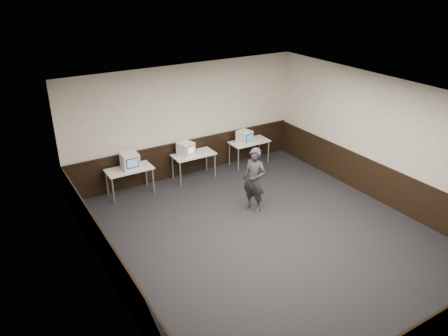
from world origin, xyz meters
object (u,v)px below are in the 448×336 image
at_px(emac_left, 130,161).
at_px(person, 254,180).
at_px(emac_right, 245,137).
at_px(desk_center, 194,156).
at_px(desk_right, 249,143).
at_px(emac_center, 186,149).
at_px(desk_left, 129,171).

distance_m(emac_left, person, 3.29).
xyz_separation_m(emac_right, person, (-1.25, -2.31, -0.12)).
bearing_deg(emac_right, desk_center, 164.64).
bearing_deg(desk_right, desk_center, 180.00).
height_order(emac_center, emac_right, emac_center).
bearing_deg(emac_center, person, -91.83).
distance_m(desk_center, person, 2.40).
height_order(emac_left, emac_right, emac_left).
distance_m(emac_center, person, 2.46).
distance_m(desk_left, emac_center, 1.69).
bearing_deg(emac_left, emac_center, 3.08).
bearing_deg(person, desk_right, 123.87).
height_order(desk_left, person, person).
height_order(desk_left, desk_right, same).
distance_m(desk_right, emac_right, 0.33).
relative_size(desk_left, desk_center, 1.00).
xyz_separation_m(emac_center, person, (0.67, -2.37, -0.13)).
xyz_separation_m(emac_left, emac_center, (1.63, 0.02, -0.02)).
height_order(desk_right, emac_left, emac_left).
bearing_deg(emac_center, desk_left, 162.91).
relative_size(emac_left, person, 0.29).
xyz_separation_m(desk_right, emac_center, (-2.13, 0.01, 0.26)).
bearing_deg(emac_center, desk_center, -21.06).
bearing_deg(person, desk_left, -159.53).
height_order(desk_left, emac_center, emac_center).
relative_size(desk_right, emac_left, 2.52).
bearing_deg(desk_left, desk_right, 0.00).
height_order(emac_center, person, person).
relative_size(desk_left, person, 0.74).
xyz_separation_m(desk_right, person, (-1.46, -2.36, 0.14)).
bearing_deg(emac_right, person, -132.38).
bearing_deg(desk_left, person, -45.17).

